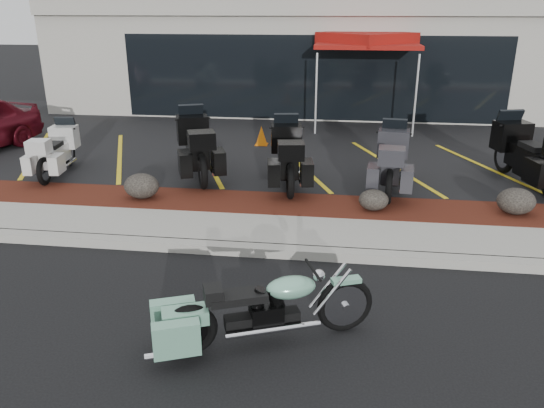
# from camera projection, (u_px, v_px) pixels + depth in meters

# --- Properties ---
(ground) EXTENTS (90.00, 90.00, 0.00)m
(ground) POSITION_uv_depth(u_px,v_px,m) (263.00, 283.00, 7.39)
(ground) COLOR black
(ground) RESTS_ON ground
(curb) EXTENTS (24.00, 0.25, 0.15)m
(curb) POSITION_uv_depth(u_px,v_px,m) (271.00, 251.00, 8.19)
(curb) COLOR gray
(curb) RESTS_ON ground
(sidewalk) EXTENTS (24.00, 1.20, 0.15)m
(sidewalk) POSITION_uv_depth(u_px,v_px,m) (277.00, 233.00, 8.84)
(sidewalk) COLOR gray
(sidewalk) RESTS_ON ground
(mulch_bed) EXTENTS (24.00, 1.20, 0.16)m
(mulch_bed) POSITION_uv_depth(u_px,v_px,m) (284.00, 207.00, 9.96)
(mulch_bed) COLOR #36150C
(mulch_bed) RESTS_ON ground
(upper_lot) EXTENTS (26.00, 9.60, 0.15)m
(upper_lot) POSITION_uv_depth(u_px,v_px,m) (305.00, 140.00, 14.97)
(upper_lot) COLOR black
(upper_lot) RESTS_ON ground
(dealership_building) EXTENTS (18.00, 8.16, 4.00)m
(dealership_building) POSITION_uv_depth(u_px,v_px,m) (318.00, 51.00, 20.11)
(dealership_building) COLOR #9F9B8F
(dealership_building) RESTS_ON ground
(boulder_left) EXTENTS (0.67, 0.56, 0.48)m
(boulder_left) POSITION_uv_depth(u_px,v_px,m) (142.00, 186.00, 10.13)
(boulder_left) COLOR black
(boulder_left) RESTS_ON mulch_bed
(boulder_mid) EXTENTS (0.54, 0.45, 0.38)m
(boulder_mid) POSITION_uv_depth(u_px,v_px,m) (374.00, 200.00, 9.54)
(boulder_mid) COLOR black
(boulder_mid) RESTS_ON mulch_bed
(boulder_right) EXTENTS (0.66, 0.55, 0.47)m
(boulder_right) POSITION_uv_depth(u_px,v_px,m) (516.00, 201.00, 9.35)
(boulder_right) COLOR black
(boulder_right) RESTS_ON mulch_bed
(hero_cruiser) EXTENTS (2.62, 1.54, 0.90)m
(hero_cruiser) POSITION_uv_depth(u_px,v_px,m) (345.00, 298.00, 6.15)
(hero_cruiser) COLOR #6EAC8E
(hero_cruiser) RESTS_ON ground
(touring_white) EXTENTS (1.00, 2.04, 1.14)m
(touring_white) POSITION_uv_depth(u_px,v_px,m) (67.00, 141.00, 12.11)
(touring_white) COLOR silver
(touring_white) RESTS_ON upper_lot
(touring_black_front) EXTENTS (1.76, 2.61, 1.42)m
(touring_black_front) POSITION_uv_depth(u_px,v_px,m) (192.00, 135.00, 12.10)
(touring_black_front) COLOR black
(touring_black_front) RESTS_ON upper_lot
(touring_black_mid) EXTENTS (1.23, 2.41, 1.34)m
(touring_black_mid) POSITION_uv_depth(u_px,v_px,m) (286.00, 144.00, 11.52)
(touring_black_mid) COLOR black
(touring_black_mid) RESTS_ON upper_lot
(touring_grey) EXTENTS (1.08, 2.30, 1.30)m
(touring_grey) POSITION_uv_depth(u_px,v_px,m) (393.00, 149.00, 11.18)
(touring_grey) COLOR #302F35
(touring_grey) RESTS_ON upper_lot
(touring_black_rear) EXTENTS (1.49, 2.58, 1.41)m
(touring_black_rear) POSITION_uv_depth(u_px,v_px,m) (507.00, 142.00, 11.53)
(touring_black_rear) COLOR black
(touring_black_rear) RESTS_ON upper_lot
(traffic_cone) EXTENTS (0.36, 0.36, 0.50)m
(traffic_cone) POSITION_uv_depth(u_px,v_px,m) (261.00, 135.00, 14.06)
(traffic_cone) COLOR #C95D06
(traffic_cone) RESTS_ON upper_lot
(popup_canopy) EXTENTS (3.76, 3.76, 2.75)m
(popup_canopy) POSITION_uv_depth(u_px,v_px,m) (367.00, 41.00, 15.63)
(popup_canopy) COLOR silver
(popup_canopy) RESTS_ON upper_lot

